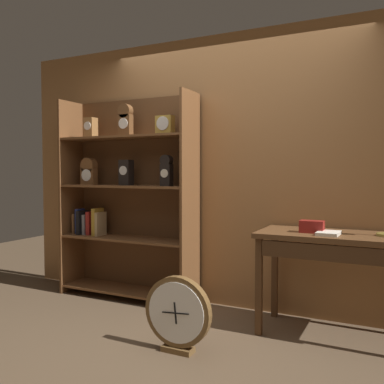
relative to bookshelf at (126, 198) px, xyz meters
The scene contains 7 objects.
ground_plane 1.82m from the bookshelf, 44.74° to the right, with size 10.00×10.00×0.00m, color brown.
back_wood_panel 1.12m from the bookshelf, 10.87° to the left, with size 4.80×0.05×2.60m, color #9E6B3D.
bookshelf is the anchor object (origin of this frame).
workbench 2.09m from the bookshelf, ahead, with size 1.15×0.57×0.81m.
toolbox_small 1.92m from the bookshelf, ahead, with size 0.18×0.10×0.10m, color maroon.
open_repair_manual 2.07m from the bookshelf, ahead, with size 0.16×0.22×0.03m, color silver.
round_clock_large 1.65m from the bookshelf, 40.65° to the right, with size 0.51×0.11×0.55m.
Camera 1 is at (1.45, -2.52, 1.30)m, focal length 39.50 mm.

